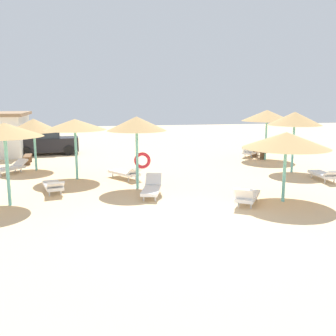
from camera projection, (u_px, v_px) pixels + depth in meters
The scene contains 18 objects.
ground_plane at pixel (187, 224), 11.70m from camera, with size 80.00×80.00×0.00m, color #DBBA8C.
parasol_0 at pixel (295, 119), 19.21m from camera, with size 2.70×2.70×3.10m.
parasol_1 at pixel (286, 140), 13.82m from camera, with size 3.15×3.15×2.59m.
parasol_3 at pixel (137, 125), 15.72m from camera, with size 2.48×2.48×3.05m.
parasol_4 at pixel (4, 130), 13.22m from camera, with size 2.63×2.63×2.96m.
parasol_5 at pixel (34, 125), 19.82m from camera, with size 2.66×2.66×2.72m.
parasol_6 at pixel (267, 116), 23.09m from camera, with size 3.07×3.07×3.05m.
parasol_7 at pixel (75, 125), 17.55m from camera, with size 2.87×2.87×2.84m.
lounger_0 at pixel (324, 174), 17.62m from camera, with size 0.75×1.94×0.66m.
lounger_1 at pixel (247, 196), 13.76m from camera, with size 1.55×1.91×0.79m.
lounger_3 at pixel (152, 188), 14.93m from camera, with size 1.11×1.97×0.76m.
lounger_4 at pixel (53, 185), 15.41m from camera, with size 1.06×2.01×0.64m.
lounger_5 at pixel (10, 168), 19.28m from camera, with size 1.72×1.87×0.66m.
lounger_6 at pixel (251, 152), 24.72m from camera, with size 1.77×1.77×0.77m.
lounger_7 at pixel (126, 173), 18.02m from camera, with size 1.60×1.93×0.67m.
bench_0 at pixel (259, 153), 24.16m from camera, with size 0.49×1.52×0.49m.
bench_1 at pixel (28, 158), 22.16m from camera, with size 0.49×1.52×0.49m.
parked_car at pixel (47, 142), 25.72m from camera, with size 4.09×2.18×1.72m.
Camera 1 is at (-2.69, -10.86, 3.86)m, focal length 40.75 mm.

